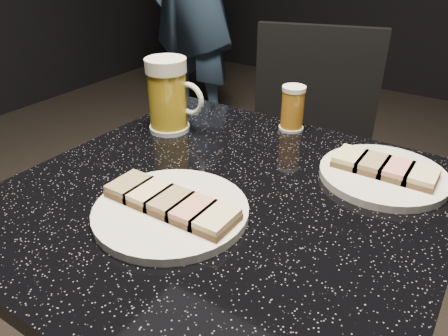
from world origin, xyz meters
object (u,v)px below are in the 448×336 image
(beer_mug, at_px, (169,95))
(beer_tumbler, at_px, (293,108))
(plate_large, at_px, (171,211))
(chair, at_px, (308,148))
(table, at_px, (224,299))
(plate_small, at_px, (383,175))

(beer_mug, xyz_separation_m, beer_tumbler, (0.22, 0.15, -0.03))
(plate_large, xyz_separation_m, beer_mug, (-0.21, 0.25, 0.07))
(chair, bearing_deg, table, -78.93)
(plate_small, xyz_separation_m, beer_tumbler, (-0.23, 0.11, 0.04))
(beer_mug, height_order, chair, beer_mug)
(beer_mug, bearing_deg, plate_large, -50.45)
(plate_small, xyz_separation_m, beer_mug, (-0.45, -0.04, 0.07))
(table, xyz_separation_m, chair, (-0.14, 0.72, -0.01))
(plate_large, height_order, beer_mug, beer_mug)
(plate_small, xyz_separation_m, table, (-0.21, -0.20, -0.25))
(plate_large, xyz_separation_m, beer_tumbler, (0.01, 0.40, 0.04))
(plate_large, relative_size, plate_small, 1.09)
(plate_large, relative_size, beer_mug, 1.53)
(plate_large, xyz_separation_m, chair, (-0.10, 0.81, -0.26))
(beer_mug, relative_size, chair, 0.18)
(plate_large, height_order, beer_tumbler, beer_tumbler)
(beer_tumbler, bearing_deg, plate_large, -91.67)
(plate_large, bearing_deg, beer_tumbler, 88.33)
(plate_large, relative_size, chair, 0.28)
(chair, bearing_deg, beer_mug, -100.49)
(plate_small, relative_size, beer_mug, 1.40)
(plate_small, xyz_separation_m, chair, (-0.35, 0.52, -0.26))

